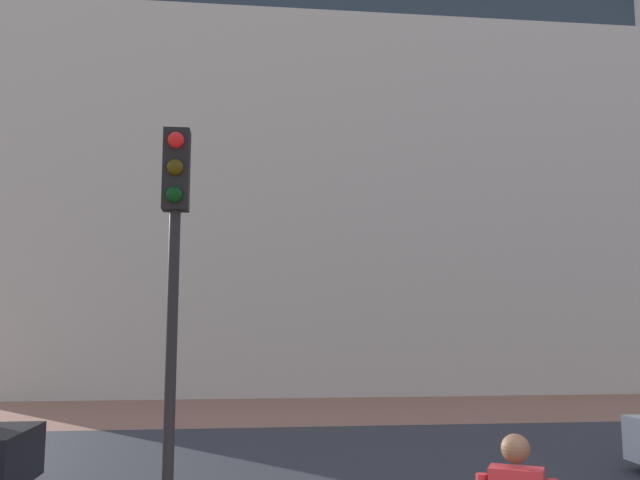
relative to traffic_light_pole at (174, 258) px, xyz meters
The scene contains 4 objects.
ground_plane 7.70m from the traffic_light_pole, 72.92° to the left, with size 120.00×120.00×0.00m, color #93604C.
street_asphalt_strip 6.64m from the traffic_light_pole, 69.25° to the left, with size 120.00×8.92×0.00m, color #2D2D33.
landmark_building 25.45m from the traffic_light_pole, 77.56° to the left, with size 27.97×16.04×32.15m.
traffic_light_pole is the anchor object (origin of this frame).
Camera 1 is at (-1.26, -3.79, 2.56)m, focal length 36.90 mm.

